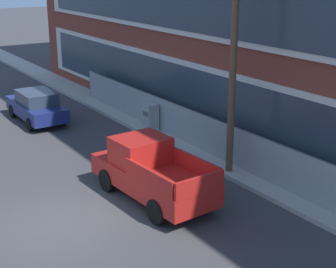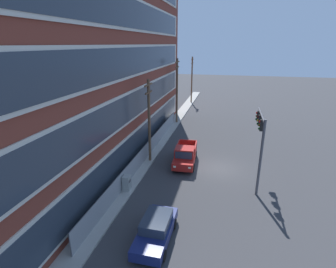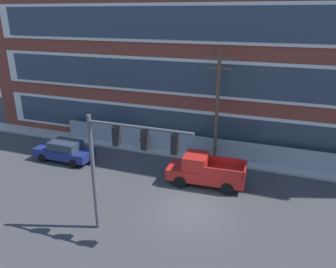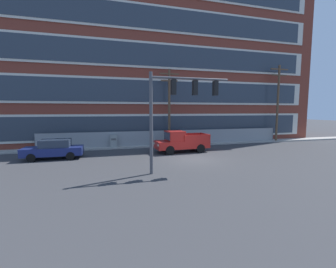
{
  "view_description": "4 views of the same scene",
  "coord_description": "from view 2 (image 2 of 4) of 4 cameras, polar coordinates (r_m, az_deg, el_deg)",
  "views": [
    {
      "loc": [
        13.54,
        -4.94,
        7.54
      ],
      "look_at": [
        -1.22,
        4.8,
        1.66
      ],
      "focal_mm": 55.0,
      "sensor_mm": 36.0,
      "label": 1
    },
    {
      "loc": [
        -23.02,
        -0.42,
        11.2
      ],
      "look_at": [
        -2.24,
        4.47,
        3.83
      ],
      "focal_mm": 28.0,
      "sensor_mm": 36.0,
      "label": 2
    },
    {
      "loc": [
        4.32,
        -15.18,
        10.49
      ],
      "look_at": [
        -1.94,
        1.81,
        3.74
      ],
      "focal_mm": 35.0,
      "sensor_mm": 36.0,
      "label": 3
    },
    {
      "loc": [
        -6.6,
        -16.26,
        3.85
      ],
      "look_at": [
        -0.97,
        4.2,
        1.64
      ],
      "focal_mm": 24.0,
      "sensor_mm": 36.0,
      "label": 4
    }
  ],
  "objects": [
    {
      "name": "ground_plane",
      "position": [
        25.6,
        11.05,
        -7.28
      ],
      "size": [
        160.0,
        160.0,
        0.0
      ],
      "primitive_type": "plane",
      "color": "#38383A"
    },
    {
      "name": "sidewalk_building_side",
      "position": [
        26.7,
        -4.8,
        -5.64
      ],
      "size": [
        80.0,
        1.63,
        0.16
      ],
      "primitive_type": "cube",
      "color": "#9E9B93",
      "rests_on": "ground"
    },
    {
      "name": "brick_mill_building",
      "position": [
        26.45,
        -20.24,
        14.85
      ],
      "size": [
        41.46,
        12.18,
        19.54
      ],
      "color": "brown",
      "rests_on": "ground"
    },
    {
      "name": "chain_link_fence",
      "position": [
        26.56,
        -4.78,
        -3.9
      ],
      "size": [
        26.8,
        0.06,
        1.71
      ],
      "color": "gray",
      "rests_on": "ground"
    },
    {
      "name": "traffic_signal_mast",
      "position": [
        21.84,
        19.5,
        -0.1
      ],
      "size": [
        5.12,
        0.43,
        6.11
      ],
      "color": "#4C4C51",
      "rests_on": "ground"
    },
    {
      "name": "pickup_truck_red",
      "position": [
        25.48,
        3.75,
        -4.73
      ],
      "size": [
        5.08,
        2.21,
        2.0
      ],
      "color": "#AD1E19",
      "rests_on": "ground"
    },
    {
      "name": "sedan_navy",
      "position": [
        16.53,
        -2.63,
        -19.98
      ],
      "size": [
        4.43,
        1.86,
        1.56
      ],
      "color": "navy",
      "rests_on": "ground"
    },
    {
      "name": "utility_pole_near_corner",
      "position": [
        24.94,
        -4.12,
        3.36
      ],
      "size": [
        2.09,
        0.26,
        8.17
      ],
      "color": "brown",
      "rests_on": "ground"
    },
    {
      "name": "utility_pole_midblock",
      "position": [
        37.97,
        1.98,
        9.84
      ],
      "size": [
        2.44,
        0.26,
        9.32
      ],
      "color": "brown",
      "rests_on": "ground"
    },
    {
      "name": "utility_pole_far_east",
      "position": [
        52.35,
        5.21,
        12.06
      ],
      "size": [
        2.35,
        0.26,
        8.9
      ],
      "color": "brown",
      "rests_on": "ground"
    },
    {
      "name": "electrical_cabinet",
      "position": [
        21.35,
        -8.98,
        -10.66
      ],
      "size": [
        0.66,
        0.56,
        1.41
      ],
      "color": "#939993",
      "rests_on": "ground"
    }
  ]
}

